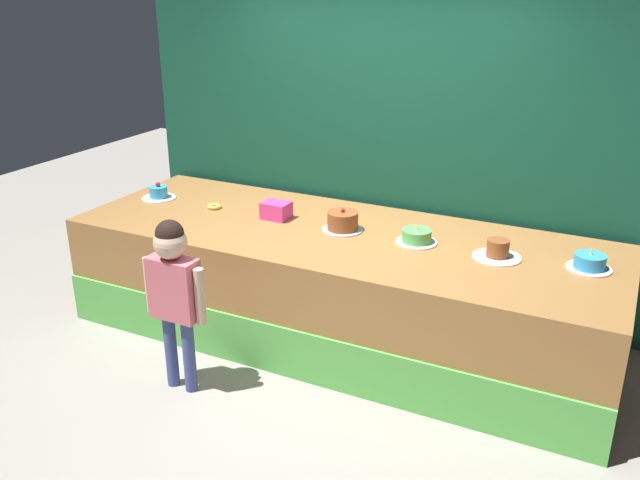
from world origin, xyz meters
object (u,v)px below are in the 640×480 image
at_px(cake_far_left, 159,193).
at_px(cake_center, 417,237).
at_px(donut, 214,206).
at_px(cake_left, 343,222).
at_px(pink_box, 276,210).
at_px(cake_right, 498,251).
at_px(child_figure, 174,283).
at_px(cake_far_right, 590,262).

relative_size(cake_far_left, cake_center, 0.97).
bearing_deg(donut, cake_center, 0.35).
height_order(donut, cake_left, cake_left).
xyz_separation_m(pink_box, cake_far_left, (-1.12, -0.01, -0.02)).
relative_size(donut, cake_center, 0.39).
xyz_separation_m(cake_far_left, cake_center, (2.24, 0.00, 0.00)).
bearing_deg(pink_box, cake_far_left, -179.57).
bearing_deg(pink_box, cake_right, -0.74).
xyz_separation_m(donut, cake_far_left, (-0.56, 0.01, 0.03)).
bearing_deg(pink_box, child_figure, -93.35).
xyz_separation_m(cake_left, cake_far_right, (1.68, 0.06, -0.02)).
bearing_deg(cake_left, cake_far_left, 179.93).
height_order(cake_center, cake_far_right, cake_far_right).
distance_m(pink_box, cake_far_left, 1.12).
bearing_deg(cake_far_left, cake_far_right, 1.05).
xyz_separation_m(donut, cake_left, (1.12, 0.00, 0.05)).
height_order(cake_center, cake_right, cake_center).
relative_size(cake_left, cake_center, 1.03).
xyz_separation_m(cake_center, cake_right, (0.56, -0.02, 0.01)).
bearing_deg(cake_far_left, cake_left, -0.07).
height_order(cake_far_left, cake_center, cake_center).
xyz_separation_m(pink_box, cake_left, (0.56, -0.01, 0.00)).
height_order(donut, cake_far_left, cake_far_left).
bearing_deg(child_figure, cake_center, 44.45).
bearing_deg(donut, cake_far_left, 179.31).
distance_m(child_figure, cake_left, 1.33).
xyz_separation_m(child_figure, cake_right, (1.75, 1.15, 0.11)).
relative_size(pink_box, cake_right, 0.64).
bearing_deg(cake_left, pink_box, 178.94).
height_order(pink_box, donut, pink_box).
bearing_deg(cake_far_right, donut, -178.60).
height_order(cake_left, cake_far_right, cake_left).
xyz_separation_m(pink_box, donut, (-0.56, -0.02, -0.05)).
height_order(cake_far_left, cake_far_right, cake_far_right).
distance_m(cake_far_left, cake_far_right, 3.36).
bearing_deg(cake_center, cake_far_right, 2.98).
bearing_deg(cake_far_left, cake_right, -0.27).
bearing_deg(child_figure, cake_far_left, 132.14).
bearing_deg(child_figure, pink_box, 86.65).
relative_size(pink_box, cake_left, 0.69).
bearing_deg(cake_far_right, cake_left, -177.83).
xyz_separation_m(donut, cake_far_right, (2.80, 0.07, 0.03)).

